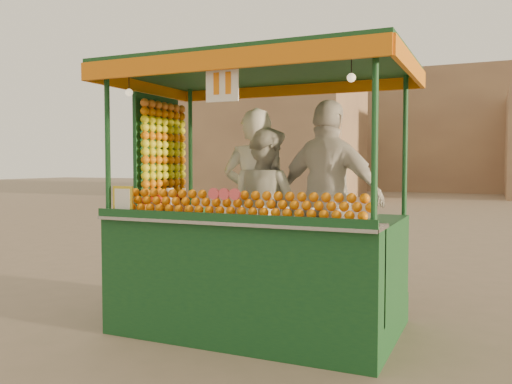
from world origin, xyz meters
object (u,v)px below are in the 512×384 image
at_px(juice_cart, 249,244).
at_px(vendor_right, 329,199).
at_px(vendor_middle, 266,210).
at_px(vendor_left, 256,200).

relative_size(juice_cart, vendor_right, 1.46).
height_order(juice_cart, vendor_middle, juice_cart).
xyz_separation_m(juice_cart, vendor_right, (0.66, 0.43, 0.42)).
height_order(vendor_left, vendor_right, vendor_right).
height_order(juice_cart, vendor_right, juice_cart).
bearing_deg(vendor_right, juice_cart, 45.09).
bearing_deg(juice_cart, vendor_right, 33.01).
bearing_deg(vendor_middle, juice_cart, 115.54).
distance_m(juice_cart, vendor_left, 0.59).
bearing_deg(vendor_middle, vendor_left, 22.72).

